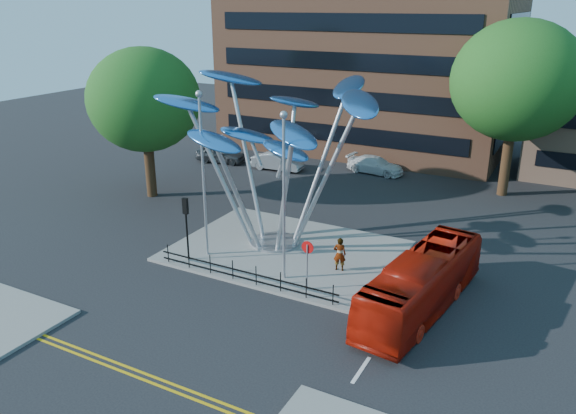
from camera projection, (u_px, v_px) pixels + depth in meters
The scene contains 17 objects.
ground at pixel (243, 305), 25.60m from camera, with size 120.00×120.00×0.00m, color black.
traffic_island at pixel (286, 251), 30.98m from camera, with size 12.00×9.00×0.15m, color slate.
double_yellow_near at pixel (156, 378), 20.62m from camera, with size 40.00×0.12×0.01m, color gold.
double_yellow_far at pixel (150, 382), 20.37m from camera, with size 40.00×0.12×0.01m, color gold.
tree_right at pixel (517, 81), 37.53m from camera, with size 8.80×8.80×12.11m.
tree_left at pixel (144, 100), 37.74m from camera, with size 7.60×7.60×10.32m.
leaf_sculpture at pixel (274, 125), 29.69m from camera, with size 12.72×9.54×9.51m.
street_lamp_left at pixel (203, 161), 28.64m from camera, with size 0.36×0.36×8.80m.
street_lamp_right at pixel (284, 183), 26.11m from camera, with size 0.36×0.36×8.30m.
traffic_light_island at pixel (186, 216), 28.98m from camera, with size 0.28×0.18×3.42m.
no_entry_sign_island at pixel (307, 257), 26.17m from camera, with size 0.60×0.10×2.45m.
pedestrian_railing_front at pixel (244, 274), 27.26m from camera, with size 10.00×0.06×1.00m.
red_bus at pixel (422, 283), 24.78m from camera, with size 2.21×9.44×2.63m, color #9F1407.
pedestrian at pixel (340, 254), 28.32m from camera, with size 0.64×0.42×1.77m, color gray.
parked_car_left at pixel (221, 154), 48.18m from camera, with size 1.72×4.29×1.46m, color #383B3F.
parked_car_mid at pixel (277, 161), 46.03m from camera, with size 1.49×4.27×1.41m, color #A7ABAF.
parked_car_right at pixel (375, 165), 45.14m from camera, with size 1.88×4.63×1.34m, color silver.
Camera 1 is at (12.39, -18.89, 12.99)m, focal length 35.00 mm.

